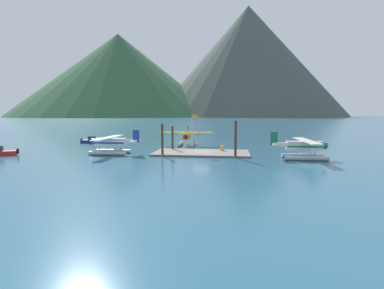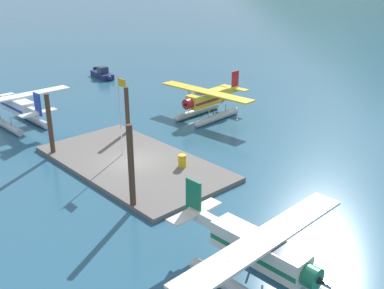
{
  "view_description": "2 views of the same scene",
  "coord_description": "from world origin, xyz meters",
  "px_view_note": "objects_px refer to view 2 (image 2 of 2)",
  "views": [
    {
      "loc": [
        4.52,
        -46.9,
        6.51
      ],
      "look_at": [
        -1.6,
        0.47,
        1.41
      ],
      "focal_mm": 28.01,
      "sensor_mm": 36.0,
      "label": 1
    },
    {
      "loc": [
        25.08,
        -17.38,
        13.65
      ],
      "look_at": [
        2.22,
        3.87,
        1.19
      ],
      "focal_mm": 42.26,
      "sensor_mm": 36.0,
      "label": 2
    }
  ],
  "objects_px": {
    "fuel_drum": "(182,161)",
    "seaplane_white_port_aft": "(18,109)",
    "seaplane_yellow_bow_left": "(207,102)",
    "flagpole": "(121,107)",
    "seaplane_cream_stbd_aft": "(259,256)",
    "boat_navy_open_west": "(103,74)"
  },
  "relations": [
    {
      "from": "flagpole",
      "to": "seaplane_white_port_aft",
      "type": "bearing_deg",
      "value": -168.7
    },
    {
      "from": "boat_navy_open_west",
      "to": "flagpole",
      "type": "bearing_deg",
      "value": -29.17
    },
    {
      "from": "flagpole",
      "to": "fuel_drum",
      "type": "bearing_deg",
      "value": 21.9
    },
    {
      "from": "seaplane_white_port_aft",
      "to": "boat_navy_open_west",
      "type": "height_order",
      "value": "seaplane_white_port_aft"
    },
    {
      "from": "fuel_drum",
      "to": "seaplane_cream_stbd_aft",
      "type": "height_order",
      "value": "seaplane_cream_stbd_aft"
    },
    {
      "from": "flagpole",
      "to": "fuel_drum",
      "type": "relative_size",
      "value": 6.89
    },
    {
      "from": "seaplane_white_port_aft",
      "to": "boat_navy_open_west",
      "type": "relative_size",
      "value": 2.14
    },
    {
      "from": "fuel_drum",
      "to": "seaplane_yellow_bow_left",
      "type": "bearing_deg",
      "value": 126.89
    },
    {
      "from": "fuel_drum",
      "to": "seaplane_white_port_aft",
      "type": "bearing_deg",
      "value": -165.78
    },
    {
      "from": "fuel_drum",
      "to": "seaplane_yellow_bow_left",
      "type": "distance_m",
      "value": 12.16
    },
    {
      "from": "fuel_drum",
      "to": "flagpole",
      "type": "bearing_deg",
      "value": -158.1
    },
    {
      "from": "flagpole",
      "to": "seaplane_cream_stbd_aft",
      "type": "xyz_separation_m",
      "value": [
        16.2,
        -3.91,
        -2.49
      ]
    },
    {
      "from": "seaplane_yellow_bow_left",
      "to": "seaplane_cream_stbd_aft",
      "type": "relative_size",
      "value": 1.0
    },
    {
      "from": "flagpole",
      "to": "fuel_drum",
      "type": "height_order",
      "value": "flagpole"
    },
    {
      "from": "seaplane_yellow_bow_left",
      "to": "seaplane_white_port_aft",
      "type": "relative_size",
      "value": 1.0
    },
    {
      "from": "seaplane_yellow_bow_left",
      "to": "boat_navy_open_west",
      "type": "relative_size",
      "value": 2.15
    },
    {
      "from": "seaplane_white_port_aft",
      "to": "fuel_drum",
      "type": "bearing_deg",
      "value": 14.22
    },
    {
      "from": "fuel_drum",
      "to": "seaplane_yellow_bow_left",
      "type": "xyz_separation_m",
      "value": [
        -7.28,
        9.7,
        0.84
      ]
    },
    {
      "from": "flagpole",
      "to": "seaplane_yellow_bow_left",
      "type": "height_order",
      "value": "flagpole"
    },
    {
      "from": "seaplane_cream_stbd_aft",
      "to": "boat_navy_open_west",
      "type": "xyz_separation_m",
      "value": [
        -39.7,
        17.03,
        -1.09
      ]
    },
    {
      "from": "flagpole",
      "to": "boat_navy_open_west",
      "type": "height_order",
      "value": "flagpole"
    },
    {
      "from": "seaplane_cream_stbd_aft",
      "to": "boat_navy_open_west",
      "type": "bearing_deg",
      "value": 156.78
    }
  ]
}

